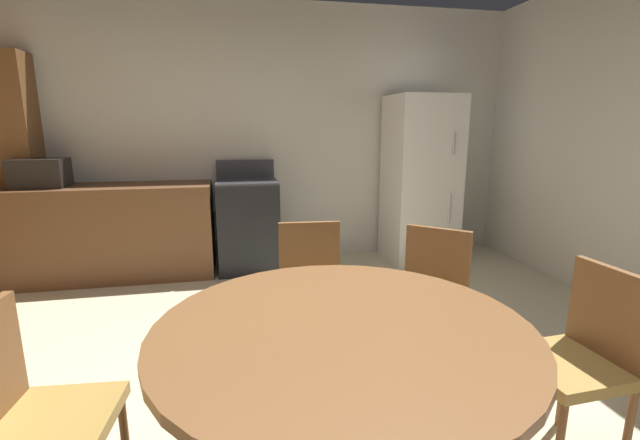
# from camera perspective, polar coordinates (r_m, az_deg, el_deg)

# --- Properties ---
(ground_plane) EXTENTS (14.00, 14.00, 0.00)m
(ground_plane) POSITION_cam_1_polar(r_m,az_deg,el_deg) (2.44, -1.24, -24.18)
(ground_plane) COLOR beige
(wall_back) EXTENTS (5.71, 0.12, 2.70)m
(wall_back) POSITION_cam_1_polar(r_m,az_deg,el_deg) (4.76, -7.49, 11.04)
(wall_back) COLOR beige
(wall_back) RESTS_ON ground
(kitchen_counter) EXTENTS (2.00, 0.60, 0.90)m
(kitchen_counter) POSITION_cam_1_polar(r_m,az_deg,el_deg) (4.62, -26.43, -1.47)
(kitchen_counter) COLOR brown
(kitchen_counter) RESTS_ON ground
(pantry_column) EXTENTS (0.44, 0.36, 2.10)m
(pantry_column) POSITION_cam_1_polar(r_m,az_deg,el_deg) (4.96, -35.33, 5.46)
(pantry_column) COLOR brown
(pantry_column) RESTS_ON ground
(oven_range) EXTENTS (0.60, 0.60, 1.10)m
(oven_range) POSITION_cam_1_polar(r_m,az_deg,el_deg) (4.46, -9.48, -0.56)
(oven_range) COLOR black
(oven_range) RESTS_ON ground
(refrigerator) EXTENTS (0.68, 0.68, 1.76)m
(refrigerator) POSITION_cam_1_polar(r_m,az_deg,el_deg) (4.76, 13.09, 5.15)
(refrigerator) COLOR white
(refrigerator) RESTS_ON ground
(microwave) EXTENTS (0.44, 0.32, 0.26)m
(microwave) POSITION_cam_1_polar(r_m,az_deg,el_deg) (4.69, -33.03, 5.22)
(microwave) COLOR black
(microwave) RESTS_ON kitchen_counter
(dining_table) EXTENTS (1.35, 1.35, 0.76)m
(dining_table) POSITION_cam_1_polar(r_m,az_deg,el_deg) (1.65, 2.95, -18.31)
(dining_table) COLOR brown
(dining_table) RESTS_ON ground
(chair_north) EXTENTS (0.43, 0.43, 0.87)m
(chair_north) POSITION_cam_1_polar(r_m,az_deg,el_deg) (2.66, -1.16, -8.59)
(chair_north) COLOR brown
(chair_north) RESTS_ON ground
(chair_east) EXTENTS (0.42, 0.42, 0.87)m
(chair_east) POSITION_cam_1_polar(r_m,az_deg,el_deg) (2.23, 31.34, -14.74)
(chair_east) COLOR brown
(chair_east) RESTS_ON ground
(chair_northeast) EXTENTS (0.57, 0.57, 0.87)m
(chair_northeast) POSITION_cam_1_polar(r_m,az_deg,el_deg) (2.60, 14.30, -9.47)
(chair_northeast) COLOR brown
(chair_northeast) RESTS_ON ground
(chair_west) EXTENTS (0.43, 0.43, 0.87)m
(chair_west) POSITION_cam_1_polar(r_m,az_deg,el_deg) (1.88, -34.11, -20.33)
(chair_west) COLOR brown
(chair_west) RESTS_ON ground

